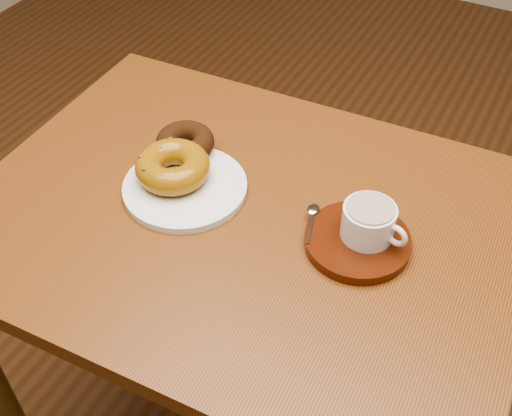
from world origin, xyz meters
The scene contains 7 objects.
cafe_table centered at (-0.25, 0.30, 0.71)m, with size 0.92×0.71×0.84m.
donut_plate centered at (-0.37, 0.30, 0.85)m, with size 0.21×0.21×0.01m, color white.
donut_cinnamon centered at (-0.42, 0.38, 0.87)m, with size 0.10×0.10×0.04m, color #32180A.
donut_caramel centered at (-0.40, 0.31, 0.88)m, with size 0.14×0.14×0.05m.
saucer centered at (-0.07, 0.32, 0.85)m, with size 0.16×0.16×0.02m, color #3E1508.
coffee_cup centered at (-0.06, 0.33, 0.89)m, with size 0.11×0.08×0.06m.
teaspoon centered at (-0.15, 0.33, 0.86)m, with size 0.03×0.09×0.01m.
Camera 1 is at (0.11, -0.34, 1.57)m, focal length 45.00 mm.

